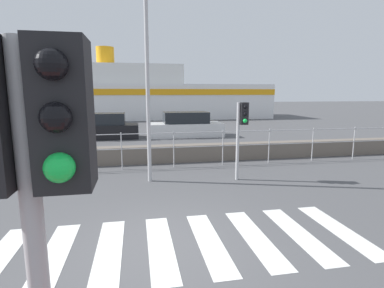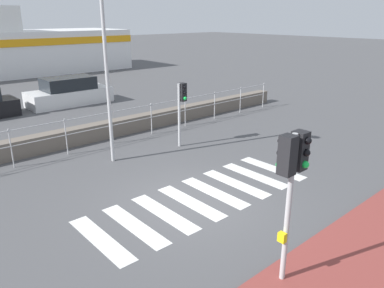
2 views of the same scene
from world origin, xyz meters
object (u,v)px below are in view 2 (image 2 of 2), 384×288
object	(u,v)px
traffic_light_far	(182,100)
parked_car_white	(69,93)
traffic_light_near	(292,170)
streetlamp	(109,53)

from	to	relation	value
traffic_light_far	parked_car_white	world-z (taller)	traffic_light_far
parked_car_white	traffic_light_near	bearing A→B (deg)	-101.75
traffic_light_far	streetlamp	distance (m)	3.41
streetlamp	traffic_light_far	bearing A→B (deg)	-3.03
traffic_light_far	traffic_light_near	bearing A→B (deg)	-116.78
streetlamp	parked_car_white	bearing A→B (deg)	74.35
traffic_light_far	streetlamp	xyz separation A→B (m)	(-2.83, 0.15, 1.89)
streetlamp	parked_car_white	distance (m)	10.43
traffic_light_near	streetlamp	bearing A→B (deg)	83.43
traffic_light_near	streetlamp	xyz separation A→B (m)	(0.86, 7.47, 1.35)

